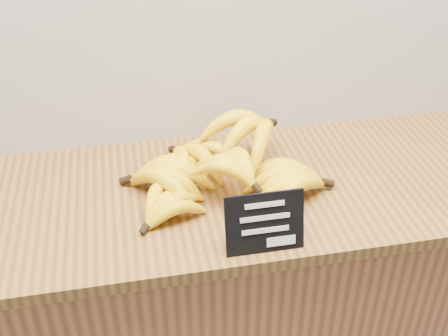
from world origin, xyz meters
TOP-DOWN VIEW (x-y plane):
  - counter at (-0.12, 2.75)m, footprint 1.46×0.50m
  - counter_top at (-0.12, 2.75)m, footprint 1.58×0.54m
  - chalkboard_sign at (-0.07, 2.53)m, footprint 0.16×0.04m
  - banana_pile at (-0.11, 2.76)m, footprint 0.49×0.36m

SIDE VIEW (x-z plane):
  - counter at x=-0.12m, z-range 0.00..0.90m
  - counter_top at x=-0.12m, z-range 0.90..0.93m
  - banana_pile at x=-0.11m, z-range 0.92..1.04m
  - chalkboard_sign at x=-0.07m, z-range 0.93..1.06m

